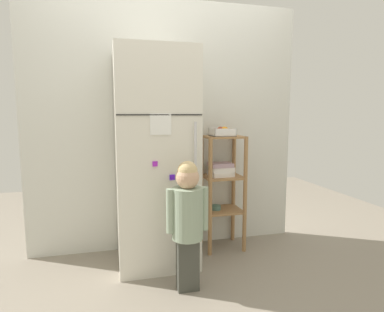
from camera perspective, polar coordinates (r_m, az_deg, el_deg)
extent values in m
plane|color=gray|center=(2.94, -2.98, -17.71)|extent=(6.00, 6.00, 0.00)
cube|color=silver|center=(3.00, -4.42, 5.14)|extent=(2.49, 0.03, 2.26)
cube|color=silver|center=(2.68, -6.43, -0.53)|extent=(0.64, 0.59, 1.76)
cube|color=black|center=(2.36, -5.55, 7.23)|extent=(0.62, 0.01, 0.01)
cylinder|color=silver|center=(2.41, 0.60, 0.32)|extent=(0.02, 0.02, 0.48)
cube|color=white|center=(2.36, -5.52, 5.61)|extent=(0.15, 0.00, 0.16)
cube|color=#5B1CE0|center=(2.42, -3.50, -3.76)|extent=(0.04, 0.02, 0.04)
cube|color=#B316DB|center=(2.50, -2.52, -10.23)|extent=(0.03, 0.02, 0.03)
cube|color=purple|center=(2.38, -6.53, -1.39)|extent=(0.04, 0.01, 0.04)
cube|color=#404139|center=(2.42, -0.77, -18.47)|extent=(0.15, 0.10, 0.38)
cylinder|color=gray|center=(2.28, -0.79, -10.07)|extent=(0.22, 0.22, 0.36)
sphere|color=gray|center=(2.30, -1.18, -5.53)|extent=(0.10, 0.10, 0.10)
sphere|color=tan|center=(2.22, -0.80, -3.80)|extent=(0.16, 0.16, 0.16)
sphere|color=tan|center=(2.21, -0.80, -2.66)|extent=(0.14, 0.14, 0.14)
cylinder|color=gray|center=(2.25, -3.79, -9.61)|extent=(0.06, 0.06, 0.31)
cylinder|color=gray|center=(2.31, 2.13, -9.20)|extent=(0.06, 0.06, 0.31)
cylinder|color=#9E7247|center=(2.85, 3.22, -7.28)|extent=(0.04, 0.04, 1.05)
cylinder|color=#9E7247|center=(2.96, 9.32, -6.80)|extent=(0.04, 0.04, 1.05)
cylinder|color=#9E7247|center=(3.11, 1.65, -6.01)|extent=(0.04, 0.04, 1.05)
cylinder|color=#9E7247|center=(3.21, 7.31, -5.63)|extent=(0.04, 0.04, 1.05)
cube|color=#9E7247|center=(2.95, 5.51, 3.39)|extent=(0.35, 0.30, 0.02)
cube|color=#9E7247|center=(2.99, 5.42, -3.66)|extent=(0.35, 0.30, 0.02)
cube|color=#9E7247|center=(3.07, 5.35, -9.45)|extent=(0.35, 0.30, 0.02)
cube|color=white|center=(2.98, 5.11, -3.13)|extent=(0.21, 0.19, 0.04)
cube|color=white|center=(2.98, 5.28, -2.28)|extent=(0.21, 0.19, 0.04)
cube|color=#B293A3|center=(2.97, 5.05, -1.56)|extent=(0.20, 0.17, 0.04)
cylinder|color=#4C7266|center=(3.04, 4.21, -9.02)|extent=(0.09, 0.09, 0.04)
cube|color=white|center=(2.93, 5.33, 3.60)|extent=(0.20, 0.20, 0.01)
cube|color=white|center=(2.83, 5.99, 4.11)|extent=(0.20, 0.01, 0.07)
cube|color=white|center=(3.01, 4.72, 4.33)|extent=(0.20, 0.01, 0.07)
cube|color=white|center=(2.89, 3.51, 4.21)|extent=(0.01, 0.20, 0.07)
cube|color=white|center=(2.96, 7.12, 4.24)|extent=(0.01, 0.20, 0.07)
sphere|color=#96341C|center=(2.95, 5.05, 4.43)|extent=(0.08, 0.08, 0.08)
sphere|color=orange|center=(2.94, 5.73, 4.43)|extent=(0.08, 0.08, 0.08)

